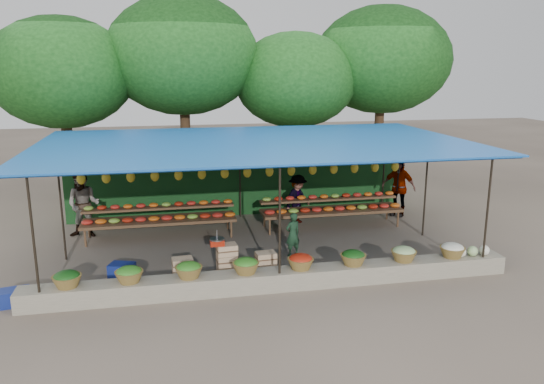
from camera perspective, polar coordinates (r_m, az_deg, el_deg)
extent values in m
plane|color=brown|center=(14.20, -1.71, -5.87)|extent=(60.00, 60.00, 0.00)
cube|color=slate|center=(11.60, 0.65, -9.37)|extent=(10.60, 0.55, 0.40)
cylinder|color=black|center=(11.11, -24.24, -5.07)|extent=(0.05, 0.05, 2.80)
cylinder|color=black|center=(11.05, 0.83, -3.92)|extent=(0.05, 0.05, 2.80)
cylinder|color=black|center=(12.92, 22.12, -2.35)|extent=(0.05, 0.05, 2.80)
cylinder|color=black|center=(13.84, -21.74, -1.31)|extent=(0.05, 0.05, 2.80)
cylinder|color=black|center=(15.34, 16.21, 0.50)|extent=(0.05, 0.05, 2.80)
cylinder|color=black|center=(16.63, -20.08, 1.20)|extent=(0.05, 0.05, 2.80)
cylinder|color=black|center=(16.59, -3.47, 1.98)|extent=(0.05, 0.05, 2.80)
cylinder|color=black|center=(17.89, 11.94, 2.56)|extent=(0.05, 0.05, 2.80)
cube|color=#1755AD|center=(13.53, -1.79, 5.38)|extent=(10.80, 6.60, 0.04)
cube|color=#1755AD|center=(11.62, -0.10, 3.14)|extent=(10.80, 2.19, 0.26)
cube|color=#1755AD|center=(15.51, -3.06, 5.75)|extent=(10.80, 2.19, 0.26)
cylinder|color=gray|center=(15.02, -2.69, 3.18)|extent=(9.60, 0.01, 0.01)
ellipsoid|color=gold|center=(15.06, -19.84, 1.32)|extent=(0.23, 0.17, 0.30)
ellipsoid|color=gold|center=(14.98, -17.41, 1.45)|extent=(0.23, 0.17, 0.30)
ellipsoid|color=gold|center=(14.93, -14.96, 1.57)|extent=(0.23, 0.17, 0.30)
ellipsoid|color=gold|center=(14.90, -12.49, 1.69)|extent=(0.23, 0.17, 0.30)
ellipsoid|color=gold|center=(14.90, -10.02, 1.80)|extent=(0.23, 0.17, 0.30)
ellipsoid|color=gold|center=(14.93, -7.56, 1.92)|extent=(0.23, 0.17, 0.30)
ellipsoid|color=gold|center=(14.99, -5.10, 2.02)|extent=(0.23, 0.17, 0.30)
ellipsoid|color=gold|center=(15.07, -2.67, 2.13)|extent=(0.23, 0.17, 0.30)
ellipsoid|color=gold|center=(15.18, -0.28, 2.23)|extent=(0.23, 0.17, 0.30)
ellipsoid|color=gold|center=(15.32, 2.09, 2.32)|extent=(0.23, 0.17, 0.30)
ellipsoid|color=gold|center=(15.48, 4.40, 2.41)|extent=(0.23, 0.17, 0.30)
ellipsoid|color=gold|center=(15.66, 6.67, 2.49)|extent=(0.23, 0.17, 0.30)
ellipsoid|color=gold|center=(15.88, 8.87, 2.56)|extent=(0.23, 0.17, 0.30)
ellipsoid|color=gold|center=(16.11, 11.02, 2.63)|extent=(0.23, 0.17, 0.30)
ellipsoid|color=gold|center=(16.36, 13.10, 2.70)|extent=(0.23, 0.17, 0.30)
ellipsoid|color=#164913|center=(11.40, -21.22, -8.48)|extent=(0.52, 0.52, 0.23)
ellipsoid|color=#337B20|center=(11.25, -15.13, -8.31)|extent=(0.52, 0.52, 0.23)
ellipsoid|color=#337B20|center=(11.23, -8.96, -8.04)|extent=(0.52, 0.52, 0.23)
ellipsoid|color=#337B20|center=(11.33, -2.83, -7.67)|extent=(0.52, 0.52, 0.23)
ellipsoid|color=#A4200D|center=(11.56, 3.10, -7.24)|extent=(0.52, 0.52, 0.23)
ellipsoid|color=#164913|center=(11.90, 8.74, -6.76)|extent=(0.52, 0.52, 0.23)
ellipsoid|color=#A2CB7F|center=(12.36, 14.00, -6.24)|extent=(0.52, 0.52, 0.23)
ellipsoid|color=white|center=(12.90, 18.84, -5.73)|extent=(0.52, 0.52, 0.23)
cube|color=#184318|center=(16.86, -3.59, 1.64)|extent=(10.60, 0.06, 2.50)
cylinder|color=#322212|center=(19.46, -21.07, 4.56)|extent=(0.36, 0.36, 3.97)
ellipsoid|color=#0E3610|center=(19.27, -21.70, 11.85)|extent=(4.77, 4.77, 3.69)
cylinder|color=#322212|center=(19.57, -9.27, 6.09)|extent=(0.36, 0.36, 4.48)
ellipsoid|color=#0E3610|center=(19.41, -9.60, 14.30)|extent=(5.39, 5.39, 4.17)
cylinder|color=#322212|center=(19.89, 2.44, 5.25)|extent=(0.36, 0.36, 3.71)
ellipsoid|color=#0E3610|center=(19.69, 2.51, 11.95)|extent=(4.47, 4.47, 3.45)
cylinder|color=#322212|center=(21.33, 11.40, 6.43)|extent=(0.36, 0.36, 4.35)
ellipsoid|color=#0E3610|center=(21.18, 11.75, 13.74)|extent=(5.24, 5.24, 4.05)
cube|color=#46321C|center=(15.10, -11.99, -2.99)|extent=(4.20, 0.95, 0.08)
cube|color=#46321C|center=(15.31, -12.04, -1.67)|extent=(4.20, 0.35, 0.06)
cylinder|color=#46321C|center=(14.95, -19.46, -4.65)|extent=(0.06, 0.06, 0.50)
cylinder|color=#46321C|center=(14.89, -4.41, -3.97)|extent=(0.06, 0.06, 0.50)
cylinder|color=#46321C|center=(15.70, -19.08, -3.76)|extent=(0.06, 0.06, 0.50)
cylinder|color=#46321C|center=(15.65, -4.78, -3.10)|extent=(0.06, 0.06, 0.50)
ellipsoid|color=red|center=(15.08, -19.25, -3.09)|extent=(0.31, 0.26, 0.13)
ellipsoid|color=#79A934|center=(15.43, -19.12, -1.66)|extent=(0.26, 0.22, 0.12)
ellipsoid|color=#D65913|center=(15.03, -17.93, -3.04)|extent=(0.31, 0.26, 0.13)
ellipsoid|color=#A4200D|center=(15.39, -17.83, -1.60)|extent=(0.26, 0.22, 0.12)
ellipsoid|color=#79A934|center=(14.99, -16.60, -2.98)|extent=(0.31, 0.26, 0.13)
ellipsoid|color=red|center=(15.35, -16.53, -1.55)|extent=(0.26, 0.22, 0.12)
ellipsoid|color=#A4200D|center=(14.96, -15.26, -2.92)|extent=(0.31, 0.26, 0.13)
ellipsoid|color=#D65913|center=(15.33, -15.23, -1.49)|extent=(0.26, 0.22, 0.12)
ellipsoid|color=red|center=(14.94, -13.93, -2.87)|extent=(0.31, 0.26, 0.13)
ellipsoid|color=red|center=(15.30, -13.92, -1.43)|extent=(0.26, 0.22, 0.12)
ellipsoid|color=#D65913|center=(14.93, -12.58, -2.81)|extent=(0.31, 0.26, 0.13)
ellipsoid|color=#D65913|center=(15.29, -12.62, -1.37)|extent=(0.26, 0.22, 0.12)
ellipsoid|color=red|center=(14.92, -11.24, -2.74)|extent=(0.31, 0.26, 0.13)
ellipsoid|color=#79A934|center=(15.29, -11.30, -1.31)|extent=(0.26, 0.22, 0.12)
ellipsoid|color=#D65913|center=(14.93, -9.90, -2.68)|extent=(0.31, 0.26, 0.13)
ellipsoid|color=#A4200D|center=(15.29, -9.99, -1.24)|extent=(0.26, 0.22, 0.12)
ellipsoid|color=#79A934|center=(14.94, -8.55, -2.61)|extent=(0.31, 0.26, 0.13)
ellipsoid|color=red|center=(15.30, -8.69, -1.18)|extent=(0.26, 0.22, 0.12)
ellipsoid|color=#A4200D|center=(14.96, -7.22, -2.55)|extent=(0.31, 0.26, 0.13)
ellipsoid|color=#D65913|center=(15.32, -7.38, -1.12)|extent=(0.26, 0.22, 0.12)
ellipsoid|color=red|center=(14.99, -5.88, -2.48)|extent=(0.31, 0.26, 0.13)
ellipsoid|color=red|center=(15.35, -6.08, -1.06)|extent=(0.26, 0.22, 0.12)
ellipsoid|color=#D65913|center=(15.02, -4.55, -2.41)|extent=(0.31, 0.26, 0.13)
ellipsoid|color=#D65913|center=(15.38, -4.78, -0.99)|extent=(0.26, 0.22, 0.12)
cube|color=#46321C|center=(15.83, 6.41, -2.00)|extent=(4.20, 0.95, 0.08)
cube|color=#46321C|center=(16.04, 6.11, -0.75)|extent=(4.20, 0.35, 0.06)
cylinder|color=#46321C|center=(15.05, -0.24, -3.72)|extent=(0.06, 0.06, 0.50)
cylinder|color=#46321C|center=(16.24, 13.39, -2.81)|extent=(0.06, 0.06, 0.50)
cylinder|color=#46321C|center=(15.81, -0.81, -2.88)|extent=(0.06, 0.06, 0.50)
cylinder|color=#46321C|center=(16.94, 12.26, -2.07)|extent=(0.06, 0.06, 0.50)
ellipsoid|color=red|center=(15.20, -0.24, -2.18)|extent=(0.31, 0.26, 0.13)
ellipsoid|color=#79A934|center=(15.56, -0.57, -0.78)|extent=(0.26, 0.22, 0.12)
ellipsoid|color=#D65913|center=(15.27, 1.04, -2.11)|extent=(0.31, 0.26, 0.13)
ellipsoid|color=#A4200D|center=(15.62, 0.69, -0.72)|extent=(0.26, 0.22, 0.12)
ellipsoid|color=#79A934|center=(15.35, 2.32, -2.04)|extent=(0.31, 0.26, 0.13)
ellipsoid|color=red|center=(15.70, 1.94, -0.66)|extent=(0.26, 0.22, 0.12)
ellipsoid|color=#A4200D|center=(15.43, 3.58, -1.96)|extent=(0.31, 0.26, 0.13)
ellipsoid|color=#D65913|center=(15.78, 3.17, -0.59)|extent=(0.26, 0.22, 0.12)
ellipsoid|color=red|center=(15.52, 4.83, -1.89)|extent=(0.31, 0.26, 0.13)
ellipsoid|color=red|center=(15.87, 4.40, -0.53)|extent=(0.26, 0.22, 0.12)
ellipsoid|color=#D65913|center=(15.62, 6.06, -1.82)|extent=(0.31, 0.26, 0.13)
ellipsoid|color=#D65913|center=(15.97, 5.60, -0.47)|extent=(0.26, 0.22, 0.12)
ellipsoid|color=red|center=(15.73, 7.28, -1.75)|extent=(0.31, 0.26, 0.13)
ellipsoid|color=#79A934|center=(16.08, 6.80, -0.41)|extent=(0.26, 0.22, 0.12)
ellipsoid|color=#D65913|center=(15.85, 8.48, -1.67)|extent=(0.31, 0.26, 0.13)
ellipsoid|color=#A4200D|center=(16.19, 7.97, -0.34)|extent=(0.26, 0.22, 0.12)
ellipsoid|color=#79A934|center=(15.97, 9.66, -1.60)|extent=(0.31, 0.26, 0.13)
ellipsoid|color=red|center=(16.31, 9.13, -0.28)|extent=(0.26, 0.22, 0.12)
ellipsoid|color=#A4200D|center=(16.09, 10.82, -1.53)|extent=(0.31, 0.26, 0.13)
ellipsoid|color=#D65913|center=(16.43, 10.27, -0.23)|extent=(0.26, 0.22, 0.12)
ellipsoid|color=red|center=(16.23, 11.97, -1.46)|extent=(0.31, 0.26, 0.13)
ellipsoid|color=red|center=(16.56, 11.40, -0.17)|extent=(0.26, 0.22, 0.12)
ellipsoid|color=#D65913|center=(16.37, 13.09, -1.39)|extent=(0.31, 0.26, 0.13)
ellipsoid|color=#D65913|center=(16.70, 12.51, -0.11)|extent=(0.26, 0.22, 0.12)
cube|color=tan|center=(12.21, -9.55, -8.74)|extent=(0.48, 0.37, 0.25)
cube|color=tan|center=(12.12, -9.60, -7.60)|extent=(0.48, 0.37, 0.25)
cube|color=tan|center=(12.28, -4.84, -8.47)|extent=(0.48, 0.37, 0.25)
cube|color=tan|center=(12.18, -4.86, -7.34)|extent=(0.48, 0.37, 0.25)
cube|color=tan|center=(12.09, -4.88, -6.19)|extent=(0.48, 0.37, 0.25)
cube|color=tan|center=(12.40, -0.66, -8.19)|extent=(0.48, 0.37, 0.25)
cube|color=tan|center=(12.31, -0.67, -7.07)|extent=(0.48, 0.37, 0.25)
cube|color=#AA200D|center=(12.01, -5.93, -5.41)|extent=(0.31, 0.27, 0.13)
cylinder|color=gray|center=(11.98, -5.94, -5.05)|extent=(0.33, 0.33, 0.03)
cylinder|color=gray|center=(11.95, -5.95, -4.60)|extent=(0.03, 0.03, 0.23)
imported|color=#193822|center=(13.36, 2.25, -4.58)|extent=(0.48, 0.39, 1.13)
imported|color=slate|center=(15.63, -19.61, -1.27)|extent=(1.03, 0.87, 1.87)
imported|color=slate|center=(16.08, 2.77, -0.77)|extent=(1.11, 0.98, 1.50)
imported|color=slate|center=(17.29, 13.45, 0.50)|extent=(1.10, 1.08, 1.86)
cube|color=navy|center=(12.03, -25.91, -10.13)|extent=(0.61, 0.49, 0.33)
cube|color=navy|center=(12.64, -15.84, -8.12)|extent=(0.64, 0.55, 0.32)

